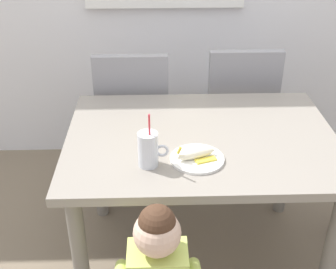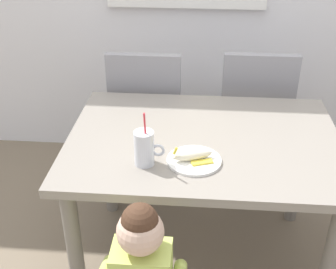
% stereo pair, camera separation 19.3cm
% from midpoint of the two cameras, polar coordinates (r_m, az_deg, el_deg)
% --- Properties ---
extents(ground_plane, '(24.00, 24.00, 0.00)m').
position_cam_midpoint_polar(ground_plane, '(2.53, 6.17, -15.45)').
color(ground_plane, '#7A6B56').
extents(dining_table, '(1.25, 0.91, 0.76)m').
position_cam_midpoint_polar(dining_table, '(2.12, 7.12, -3.00)').
color(dining_table, gray).
rests_on(dining_table, ground).
extents(dining_chair_left, '(0.44, 0.45, 0.96)m').
position_cam_midpoint_polar(dining_chair_left, '(2.74, -0.66, 2.72)').
color(dining_chair_left, gray).
rests_on(dining_chair_left, ground).
extents(dining_chair_right, '(0.44, 0.45, 0.96)m').
position_cam_midpoint_polar(dining_chair_right, '(2.80, 12.86, 2.63)').
color(dining_chair_right, gray).
rests_on(dining_chair_right, ground).
extents(milk_cup, '(0.13, 0.08, 0.25)m').
position_cam_midpoint_polar(milk_cup, '(1.82, -0.01, -2.06)').
color(milk_cup, silver).
rests_on(milk_cup, dining_table).
extents(snack_plate, '(0.23, 0.23, 0.01)m').
position_cam_midpoint_polar(snack_plate, '(1.88, 6.29, -3.42)').
color(snack_plate, white).
rests_on(snack_plate, dining_table).
extents(peeled_banana, '(0.18, 0.13, 0.07)m').
position_cam_midpoint_polar(peeled_banana, '(1.87, 6.20, -2.78)').
color(peeled_banana, '#F4EAC6').
rests_on(peeled_banana, snack_plate).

